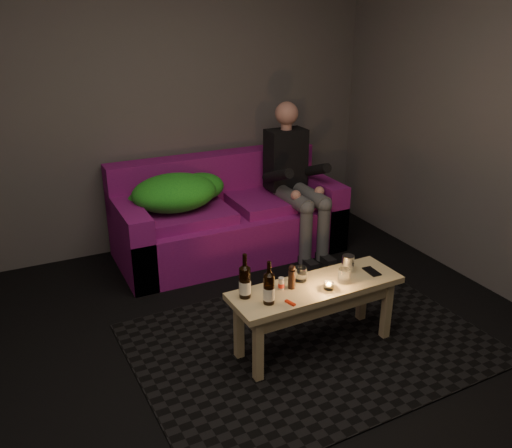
{
  "coord_description": "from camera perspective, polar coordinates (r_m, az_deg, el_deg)",
  "views": [
    {
      "loc": [
        -1.24,
        -2.26,
        2.06
      ],
      "look_at": [
        0.41,
        1.14,
        0.51
      ],
      "focal_mm": 38.0,
      "sensor_mm": 36.0,
      "label": 1
    }
  ],
  "objects": [
    {
      "name": "floor",
      "position": [
        3.3,
        2.36,
        -16.38
      ],
      "size": [
        4.5,
        4.5,
        0.0
      ],
      "primitive_type": "plane",
      "color": "black",
      "rests_on": "ground"
    },
    {
      "name": "room",
      "position": [
        3.03,
        -1.47,
        14.36
      ],
      "size": [
        4.5,
        4.5,
        4.5
      ],
      "color": "silver",
      "rests_on": "ground"
    },
    {
      "name": "rug",
      "position": [
        3.63,
        5.65,
        -12.26
      ],
      "size": [
        2.26,
        1.68,
        0.01
      ],
      "primitive_type": "cube",
      "rotation": [
        0.0,
        0.0,
        0.03
      ],
      "color": "black",
      "rests_on": "floor"
    },
    {
      "name": "sofa",
      "position": [
        4.75,
        -3.08,
        0.48
      ],
      "size": [
        1.92,
        0.86,
        0.82
      ],
      "color": "#7D1073",
      "rests_on": "floor"
    },
    {
      "name": "green_blanket",
      "position": [
        4.49,
        -8.22,
        3.36
      ],
      "size": [
        0.84,
        0.58,
        0.29
      ],
      "color": "#188421",
      "rests_on": "sofa"
    },
    {
      "name": "person",
      "position": [
        4.74,
        4.03,
        5.08
      ],
      "size": [
        0.35,
        0.8,
        1.28
      ],
      "color": "black",
      "rests_on": "sofa"
    },
    {
      "name": "coffee_table",
      "position": [
        3.4,
        6.32,
        -7.59
      ],
      "size": [
        1.12,
        0.39,
        0.45
      ],
      "rotation": [
        0.0,
        0.0,
        0.03
      ],
      "color": "tan",
      "rests_on": "rug"
    },
    {
      "name": "beer_bottle_a",
      "position": [
        3.17,
        -1.18,
        -6.07
      ],
      "size": [
        0.07,
        0.07,
        0.28
      ],
      "color": "black",
      "rests_on": "coffee_table"
    },
    {
      "name": "beer_bottle_b",
      "position": [
        3.11,
        1.37,
        -6.76
      ],
      "size": [
        0.07,
        0.07,
        0.27
      ],
      "color": "black",
      "rests_on": "coffee_table"
    },
    {
      "name": "salt_shaker",
      "position": [
        3.28,
        2.68,
        -6.28
      ],
      "size": [
        0.05,
        0.05,
        0.08
      ],
      "primitive_type": "cylinder",
      "rotation": [
        0.0,
        0.0,
        -0.33
      ],
      "color": "silver",
      "rests_on": "coffee_table"
    },
    {
      "name": "pepper_mill",
      "position": [
        3.29,
        3.78,
        -5.85
      ],
      "size": [
        0.05,
        0.05,
        0.12
      ],
      "primitive_type": "cylinder",
      "rotation": [
        0.0,
        0.0,
        -0.32
      ],
      "color": "black",
      "rests_on": "coffee_table"
    },
    {
      "name": "tumbler_back",
      "position": [
        3.39,
        4.71,
        -5.26
      ],
      "size": [
        0.09,
        0.09,
        0.09
      ],
      "primitive_type": "cylinder",
      "rotation": [
        0.0,
        0.0,
        0.22
      ],
      "color": "white",
      "rests_on": "coffee_table"
    },
    {
      "name": "tealight",
      "position": [
        3.32,
        7.66,
        -6.46
      ],
      "size": [
        0.06,
        0.06,
        0.04
      ],
      "color": "white",
      "rests_on": "coffee_table"
    },
    {
      "name": "tumbler_front",
      "position": [
        3.39,
        9.25,
        -5.41
      ],
      "size": [
        0.08,
        0.08,
        0.09
      ],
      "primitive_type": "cylinder",
      "rotation": [
        0.0,
        0.0,
        -0.08
      ],
      "color": "white",
      "rests_on": "coffee_table"
    },
    {
      "name": "steel_cup",
      "position": [
        3.54,
        9.66,
        -4.1
      ],
      "size": [
        0.09,
        0.09,
        0.11
      ],
      "primitive_type": "cylinder",
      "rotation": [
        0.0,
        0.0,
        0.16
      ],
      "color": "silver",
      "rests_on": "coffee_table"
    },
    {
      "name": "smartphone",
      "position": [
        3.57,
        12.08,
        -4.91
      ],
      "size": [
        0.07,
        0.13,
        0.01
      ],
      "primitive_type": "cube",
      "rotation": [
        0.0,
        0.0,
        -0.04
      ],
      "color": "black",
      "rests_on": "coffee_table"
    },
    {
      "name": "red_lighter",
      "position": [
        3.15,
        3.62,
        -8.29
      ],
      "size": [
        0.04,
        0.07,
        0.01
      ],
      "primitive_type": "cube",
      "rotation": [
        0.0,
        0.0,
        0.29
      ],
      "color": "#B9210B",
      "rests_on": "coffee_table"
    }
  ]
}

